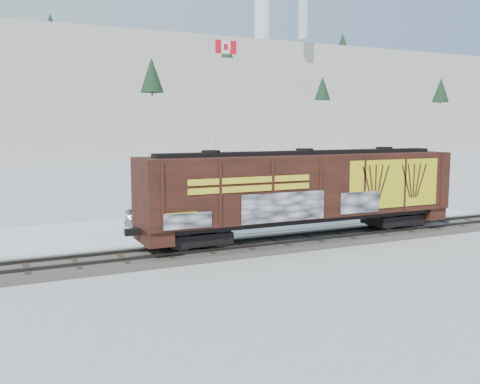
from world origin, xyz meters
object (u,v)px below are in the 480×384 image
car_white (183,215)px  car_dark (324,206)px  car_silver (165,215)px  hopper_railcar (304,189)px  flagpole (216,144)px

car_white → car_dark: bearing=-109.6°
car_silver → car_white: 1.23m
hopper_railcar → car_white: (-4.12, 7.18, -2.16)m
hopper_railcar → flagpole: 14.49m
flagpole → car_dark: bearing=-58.3°
car_white → flagpole: bearing=-52.7°
car_silver → car_white: bearing=-58.6°
flagpole → car_white: size_ratio=2.94×
hopper_railcar → car_dark: (5.86, 6.64, -2.14)m
car_silver → car_dark: (11.20, -0.38, -0.06)m
car_silver → flagpole: bearing=-17.6°
car_white → car_dark: 9.99m
hopper_railcar → car_silver: bearing=127.3°
flagpole → car_silver: 10.54m
car_white → car_dark: size_ratio=0.86×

